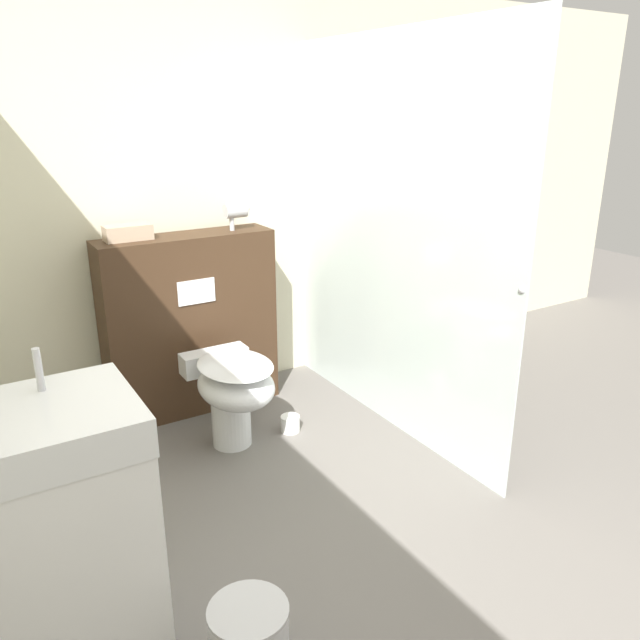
% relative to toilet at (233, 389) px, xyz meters
% --- Properties ---
extents(ground_plane, '(12.00, 12.00, 0.00)m').
position_rel_toilet_xyz_m(ground_plane, '(0.10, -1.55, -0.35)').
color(ground_plane, slate).
extents(wall_back, '(8.00, 0.06, 2.50)m').
position_rel_toilet_xyz_m(wall_back, '(0.10, 0.80, 0.90)').
color(wall_back, beige).
rests_on(wall_back, ground_plane).
extents(partition_panel, '(1.02, 0.28, 1.08)m').
position_rel_toilet_xyz_m(partition_panel, '(-0.00, 0.58, 0.19)').
color(partition_panel, '#3D2819').
rests_on(partition_panel, ground_plane).
extents(shower_glass, '(0.04, 1.89, 2.15)m').
position_rel_toilet_xyz_m(shower_glass, '(0.90, -0.17, 0.73)').
color(shower_glass, silver).
rests_on(shower_glass, ground_plane).
extents(toilet, '(0.38, 0.60, 0.52)m').
position_rel_toilet_xyz_m(toilet, '(0.00, 0.00, 0.00)').
color(toilet, white).
rests_on(toilet, ground_plane).
extents(sink_vanity, '(0.49, 0.48, 1.09)m').
position_rel_toilet_xyz_m(sink_vanity, '(-1.00, -1.00, 0.13)').
color(sink_vanity, white).
rests_on(sink_vanity, ground_plane).
extents(hair_drier, '(0.16, 0.09, 0.16)m').
position_rel_toilet_xyz_m(hair_drier, '(0.32, 0.56, 0.84)').
color(hair_drier, '#B7B7BC').
rests_on(hair_drier, partition_panel).
extents(folded_towel, '(0.25, 0.12, 0.08)m').
position_rel_toilet_xyz_m(folded_towel, '(-0.31, 0.60, 0.77)').
color(folded_towel, tan).
rests_on(folded_towel, partition_panel).
extents(spare_toilet_roll, '(0.11, 0.11, 0.09)m').
position_rel_toilet_xyz_m(spare_toilet_roll, '(0.34, -0.01, -0.30)').
color(spare_toilet_roll, white).
rests_on(spare_toilet_roll, ground_plane).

